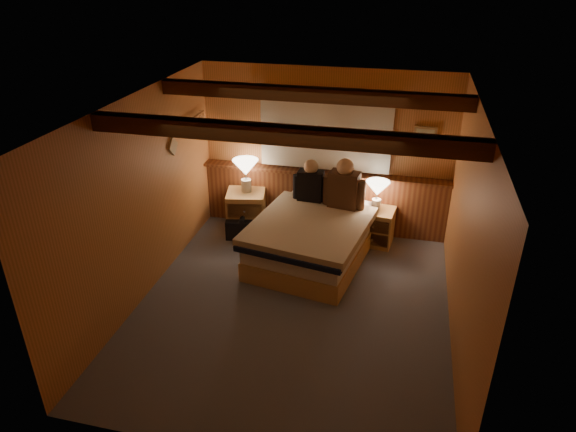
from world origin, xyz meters
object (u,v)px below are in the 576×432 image
(nightstand_right, at_px, (376,226))
(duffel_bag, at_px, (243,227))
(person_right, at_px, (344,187))
(lamp_right, at_px, (377,190))
(nightstand_left, at_px, (246,211))
(lamp_left, at_px, (246,169))
(bed, at_px, (312,239))
(person_left, at_px, (311,184))

(nightstand_right, distance_m, duffel_bag, 1.93)
(person_right, bearing_deg, lamp_right, 29.79)
(nightstand_left, relative_size, duffel_bag, 1.23)
(lamp_left, bearing_deg, bed, -31.38)
(lamp_right, bearing_deg, bed, -139.38)
(nightstand_right, relative_size, lamp_left, 1.07)
(person_left, height_order, person_right, person_right)
(lamp_right, height_order, duffel_bag, lamp_right)
(nightstand_left, height_order, lamp_right, lamp_right)
(bed, distance_m, person_right, 0.84)
(bed, height_order, nightstand_left, bed)
(lamp_right, bearing_deg, nightstand_left, -179.13)
(duffel_bag, bearing_deg, nightstand_right, -3.10)
(nightstand_left, relative_size, person_right, 0.90)
(lamp_left, height_order, person_left, person_left)
(nightstand_right, relative_size, person_right, 0.73)
(bed, relative_size, nightstand_left, 3.11)
(nightstand_right, height_order, lamp_right, lamp_right)
(nightstand_left, height_order, person_right, person_right)
(nightstand_right, relative_size, lamp_right, 1.22)
(lamp_right, bearing_deg, duffel_bag, -172.10)
(duffel_bag, bearing_deg, person_left, 0.74)
(nightstand_right, xyz_separation_m, lamp_right, (-0.02, -0.01, 0.57))
(lamp_right, bearing_deg, nightstand_right, 14.61)
(nightstand_right, distance_m, lamp_right, 0.57)
(person_right, bearing_deg, nightstand_right, 29.53)
(bed, xyz_separation_m, nightstand_right, (0.80, 0.68, -0.06))
(nightstand_left, height_order, nightstand_right, nightstand_left)
(lamp_left, relative_size, person_right, 0.68)
(nightstand_right, height_order, person_left, person_left)
(person_left, bearing_deg, lamp_right, 6.80)
(bed, bearing_deg, lamp_left, 158.62)
(nightstand_right, relative_size, duffel_bag, 1.00)
(bed, relative_size, person_left, 3.21)
(bed, distance_m, nightstand_right, 1.05)
(person_right, bearing_deg, person_left, 176.63)
(bed, xyz_separation_m, duffel_bag, (-1.11, 0.41, -0.17))
(bed, height_order, duffel_bag, bed)
(nightstand_right, bearing_deg, bed, -133.32)
(lamp_right, xyz_separation_m, person_left, (-0.93, -0.06, 0.03))
(nightstand_right, xyz_separation_m, person_right, (-0.46, -0.17, 0.64))
(person_right, height_order, duffel_bag, person_right)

